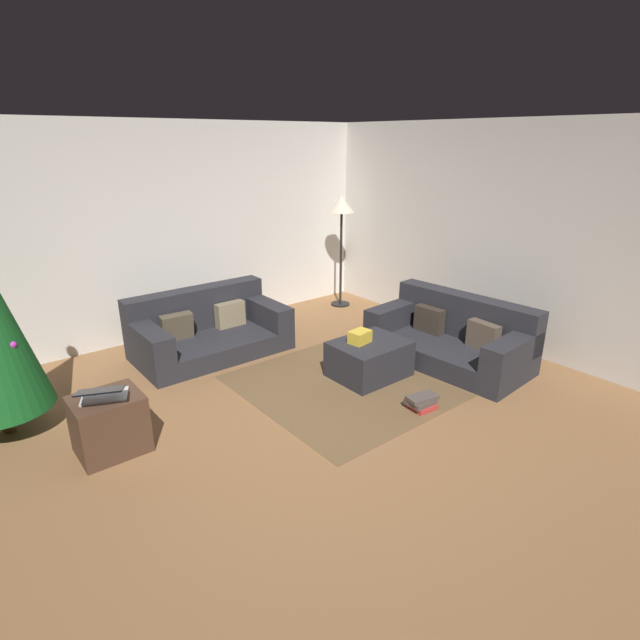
% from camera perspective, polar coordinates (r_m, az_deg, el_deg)
% --- Properties ---
extents(ground_plane, '(6.40, 6.40, 0.00)m').
position_cam_1_polar(ground_plane, '(4.35, -0.97, -13.39)').
color(ground_plane, brown).
extents(rear_partition, '(6.40, 0.12, 2.60)m').
position_cam_1_polar(rear_partition, '(6.51, -18.55, 9.28)').
color(rear_partition, silver).
rests_on(rear_partition, ground_plane).
extents(corner_partition, '(0.12, 6.40, 2.60)m').
position_cam_1_polar(corner_partition, '(6.18, 22.81, 8.25)').
color(corner_partition, silver).
rests_on(corner_partition, ground_plane).
extents(couch_left, '(1.72, 0.96, 0.71)m').
position_cam_1_polar(couch_left, '(6.06, -12.68, -1.08)').
color(couch_left, '#26262B').
rests_on(couch_left, ground_plane).
extents(couch_right, '(1.02, 1.81, 0.72)m').
position_cam_1_polar(couch_right, '(5.87, 14.80, -1.91)').
color(couch_right, '#26262B').
rests_on(couch_right, ground_plane).
extents(ottoman, '(0.76, 0.60, 0.38)m').
position_cam_1_polar(ottoman, '(5.36, 5.60, -4.40)').
color(ottoman, '#26262B').
rests_on(ottoman, ground_plane).
extents(gift_box, '(0.24, 0.19, 0.13)m').
position_cam_1_polar(gift_box, '(5.23, 4.54, -1.90)').
color(gift_box, gold).
rests_on(gift_box, ottoman).
extents(tv_remote, '(0.11, 0.17, 0.02)m').
position_cam_1_polar(tv_remote, '(5.37, 5.34, -1.94)').
color(tv_remote, black).
rests_on(tv_remote, ottoman).
extents(side_table, '(0.52, 0.44, 0.48)m').
position_cam_1_polar(side_table, '(4.43, -22.73, -10.82)').
color(side_table, '#4C3323').
rests_on(side_table, ground_plane).
extents(laptop, '(0.46, 0.48, 0.17)m').
position_cam_1_polar(laptop, '(4.24, -23.35, -7.72)').
color(laptop, silver).
rests_on(laptop, side_table).
extents(book_stack, '(0.32, 0.23, 0.14)m').
position_cam_1_polar(book_stack, '(4.85, 11.40, -9.09)').
color(book_stack, '#B7332D').
rests_on(book_stack, ground_plane).
extents(corner_lamp, '(0.36, 0.36, 1.63)m').
position_cam_1_polar(corner_lamp, '(7.35, 2.46, 12.07)').
color(corner_lamp, black).
rests_on(corner_lamp, ground_plane).
extents(area_rug, '(2.60, 2.00, 0.01)m').
position_cam_1_polar(area_rug, '(5.44, 5.53, -6.22)').
color(area_rug, brown).
rests_on(area_rug, ground_plane).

